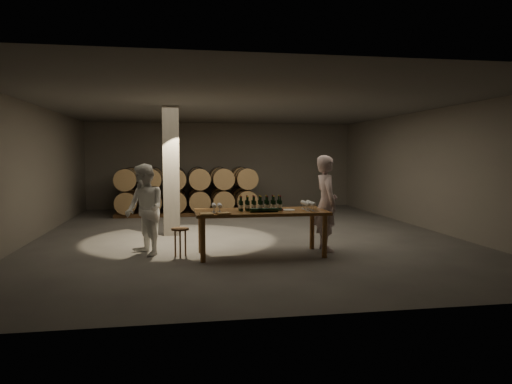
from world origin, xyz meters
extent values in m
plane|color=#4C4A48|center=(0.00, 0.00, 0.00)|extent=(12.00, 12.00, 0.00)
plane|color=#605E59|center=(0.00, 0.00, 3.20)|extent=(12.00, 12.00, 0.00)
plane|color=slate|center=(0.00, 6.00, 1.60)|extent=(10.00, 0.00, 10.00)
plane|color=slate|center=(0.00, -6.00, 1.60)|extent=(10.00, 0.00, 10.00)
plane|color=slate|center=(-5.00, 0.00, 1.60)|extent=(0.00, 12.00, 12.00)
plane|color=slate|center=(5.00, 0.00, 1.60)|extent=(0.00, 12.00, 12.00)
cube|color=gray|center=(-1.80, 0.20, 1.60)|extent=(0.40, 0.40, 3.20)
cylinder|color=brown|center=(-1.18, -2.93, 0.42)|extent=(0.10, 0.10, 0.84)
cylinder|color=brown|center=(1.18, -2.93, 0.42)|extent=(0.10, 0.10, 0.84)
cylinder|color=brown|center=(-1.18, -2.07, 0.42)|extent=(0.10, 0.10, 0.84)
cylinder|color=brown|center=(1.18, -2.07, 0.42)|extent=(0.10, 0.10, 0.84)
cube|color=brown|center=(0.00, -2.50, 0.87)|extent=(2.60, 1.10, 0.06)
cube|color=brown|center=(-1.35, 4.90, 0.06)|extent=(4.70, 0.10, 0.12)
cube|color=brown|center=(-1.35, 5.50, 0.06)|extent=(4.70, 0.10, 0.12)
cylinder|color=#987144|center=(-3.30, 5.20, 0.47)|extent=(0.70, 0.95, 0.70)
cylinder|color=black|center=(-3.30, 4.94, 0.47)|extent=(0.73, 0.04, 0.73)
cylinder|color=black|center=(-3.30, 5.46, 0.47)|extent=(0.73, 0.04, 0.73)
cylinder|color=#987144|center=(-2.52, 5.20, 0.47)|extent=(0.70, 0.95, 0.70)
cylinder|color=black|center=(-2.52, 4.94, 0.47)|extent=(0.73, 0.04, 0.73)
cylinder|color=black|center=(-2.52, 5.46, 0.47)|extent=(0.73, 0.04, 0.73)
cylinder|color=#987144|center=(-1.74, 5.20, 0.47)|extent=(0.70, 0.95, 0.70)
cylinder|color=black|center=(-1.74, 4.94, 0.47)|extent=(0.73, 0.04, 0.73)
cylinder|color=black|center=(-1.74, 5.46, 0.47)|extent=(0.73, 0.04, 0.73)
cylinder|color=#987144|center=(-0.96, 5.20, 0.47)|extent=(0.70, 0.95, 0.70)
cylinder|color=black|center=(-0.96, 4.94, 0.47)|extent=(0.73, 0.04, 0.73)
cylinder|color=black|center=(-0.96, 5.46, 0.47)|extent=(0.73, 0.04, 0.73)
cylinder|color=#987144|center=(-0.18, 5.20, 0.47)|extent=(0.70, 0.95, 0.70)
cylinder|color=black|center=(-0.18, 4.94, 0.47)|extent=(0.73, 0.04, 0.73)
cylinder|color=black|center=(-0.18, 5.46, 0.47)|extent=(0.73, 0.04, 0.73)
cylinder|color=#987144|center=(0.60, 5.20, 0.47)|extent=(0.70, 0.95, 0.70)
cylinder|color=black|center=(0.60, 4.94, 0.47)|extent=(0.73, 0.04, 0.73)
cylinder|color=black|center=(0.60, 5.46, 0.47)|extent=(0.73, 0.04, 0.73)
cylinder|color=#987144|center=(-3.30, 5.20, 1.21)|extent=(0.70, 0.95, 0.70)
cylinder|color=black|center=(-3.30, 4.94, 1.21)|extent=(0.73, 0.04, 0.73)
cylinder|color=black|center=(-3.30, 5.46, 1.21)|extent=(0.73, 0.04, 0.73)
cylinder|color=#987144|center=(-2.52, 5.20, 1.21)|extent=(0.70, 0.95, 0.70)
cylinder|color=black|center=(-2.52, 4.94, 1.21)|extent=(0.73, 0.04, 0.73)
cylinder|color=black|center=(-2.52, 5.46, 1.21)|extent=(0.73, 0.04, 0.73)
cylinder|color=#987144|center=(-1.74, 5.20, 1.21)|extent=(0.70, 0.95, 0.70)
cylinder|color=black|center=(-1.74, 4.94, 1.21)|extent=(0.73, 0.04, 0.73)
cylinder|color=black|center=(-1.74, 5.46, 1.21)|extent=(0.73, 0.04, 0.73)
cylinder|color=#987144|center=(-0.96, 5.20, 1.21)|extent=(0.70, 0.95, 0.70)
cylinder|color=black|center=(-0.96, 4.94, 1.21)|extent=(0.73, 0.04, 0.73)
cylinder|color=black|center=(-0.96, 5.46, 1.21)|extent=(0.73, 0.04, 0.73)
cylinder|color=#987144|center=(-0.18, 5.20, 1.21)|extent=(0.70, 0.95, 0.70)
cylinder|color=black|center=(-0.18, 4.94, 1.21)|extent=(0.73, 0.04, 0.73)
cylinder|color=black|center=(-0.18, 5.46, 1.21)|extent=(0.73, 0.04, 0.73)
cylinder|color=#987144|center=(0.60, 5.20, 1.21)|extent=(0.70, 0.95, 0.70)
cylinder|color=black|center=(0.60, 4.94, 1.21)|extent=(0.73, 0.04, 0.73)
cylinder|color=black|center=(0.60, 5.46, 1.21)|extent=(0.73, 0.04, 0.73)
cube|color=brown|center=(-1.35, 3.50, 0.06)|extent=(4.70, 0.10, 0.12)
cube|color=brown|center=(-1.35, 4.10, 0.06)|extent=(4.70, 0.10, 0.12)
cylinder|color=#987144|center=(-3.30, 3.80, 0.47)|extent=(0.70, 0.95, 0.70)
cylinder|color=black|center=(-3.30, 3.54, 0.47)|extent=(0.73, 0.04, 0.73)
cylinder|color=black|center=(-3.30, 4.06, 0.47)|extent=(0.73, 0.04, 0.73)
cylinder|color=#987144|center=(-2.52, 3.80, 0.47)|extent=(0.70, 0.95, 0.70)
cylinder|color=black|center=(-2.52, 3.54, 0.47)|extent=(0.73, 0.04, 0.73)
cylinder|color=black|center=(-2.52, 4.06, 0.47)|extent=(0.73, 0.04, 0.73)
cylinder|color=#987144|center=(-1.74, 3.80, 0.47)|extent=(0.70, 0.95, 0.70)
cylinder|color=black|center=(-1.74, 3.54, 0.47)|extent=(0.73, 0.04, 0.73)
cylinder|color=black|center=(-1.74, 4.06, 0.47)|extent=(0.73, 0.04, 0.73)
cylinder|color=#987144|center=(-0.96, 3.80, 0.47)|extent=(0.70, 0.95, 0.70)
cylinder|color=black|center=(-0.96, 3.54, 0.47)|extent=(0.73, 0.04, 0.73)
cylinder|color=black|center=(-0.96, 4.06, 0.47)|extent=(0.73, 0.04, 0.73)
cylinder|color=#987144|center=(-0.18, 3.80, 0.47)|extent=(0.70, 0.95, 0.70)
cylinder|color=black|center=(-0.18, 3.54, 0.47)|extent=(0.73, 0.04, 0.73)
cylinder|color=black|center=(-0.18, 4.06, 0.47)|extent=(0.73, 0.04, 0.73)
cylinder|color=#987144|center=(0.60, 3.80, 0.47)|extent=(0.70, 0.95, 0.70)
cylinder|color=black|center=(0.60, 3.54, 0.47)|extent=(0.73, 0.04, 0.73)
cylinder|color=black|center=(0.60, 4.06, 0.47)|extent=(0.73, 0.04, 0.73)
cylinder|color=#987144|center=(-3.30, 3.80, 1.21)|extent=(0.70, 0.95, 0.70)
cylinder|color=black|center=(-3.30, 3.54, 1.21)|extent=(0.73, 0.04, 0.73)
cylinder|color=black|center=(-3.30, 4.06, 1.21)|extent=(0.73, 0.04, 0.73)
cylinder|color=#987144|center=(-2.52, 3.80, 1.21)|extent=(0.70, 0.95, 0.70)
cylinder|color=black|center=(-2.52, 3.54, 1.21)|extent=(0.73, 0.04, 0.73)
cylinder|color=black|center=(-2.52, 4.06, 1.21)|extent=(0.73, 0.04, 0.73)
cylinder|color=#987144|center=(-1.74, 3.80, 1.21)|extent=(0.70, 0.95, 0.70)
cylinder|color=black|center=(-1.74, 3.54, 1.21)|extent=(0.73, 0.04, 0.73)
cylinder|color=black|center=(-1.74, 4.06, 1.21)|extent=(0.73, 0.04, 0.73)
cylinder|color=#987144|center=(-0.96, 3.80, 1.21)|extent=(0.70, 0.95, 0.70)
cylinder|color=black|center=(-0.96, 3.54, 1.21)|extent=(0.73, 0.04, 0.73)
cylinder|color=black|center=(-0.96, 4.06, 1.21)|extent=(0.73, 0.04, 0.73)
cylinder|color=#987144|center=(-0.18, 3.80, 1.21)|extent=(0.70, 0.95, 0.70)
cylinder|color=black|center=(-0.18, 3.54, 1.21)|extent=(0.73, 0.04, 0.73)
cylinder|color=black|center=(-0.18, 4.06, 1.21)|extent=(0.73, 0.04, 0.73)
cylinder|color=#987144|center=(0.60, 3.80, 1.21)|extent=(0.70, 0.95, 0.70)
cylinder|color=black|center=(0.60, 3.54, 1.21)|extent=(0.73, 0.04, 0.73)
cylinder|color=black|center=(0.60, 4.06, 1.21)|extent=(0.73, 0.04, 0.73)
cylinder|color=black|center=(-0.41, -2.58, 1.00)|extent=(0.07, 0.07, 0.20)
cylinder|color=silver|center=(-0.41, -2.58, 0.99)|extent=(0.08, 0.08, 0.06)
cylinder|color=black|center=(-0.41, -2.58, 1.14)|extent=(0.03, 0.03, 0.08)
cylinder|color=gold|center=(-0.41, -2.58, 1.19)|extent=(0.03, 0.03, 0.02)
cylinder|color=black|center=(-0.41, -2.43, 1.00)|extent=(0.07, 0.07, 0.20)
cylinder|color=silver|center=(-0.41, -2.43, 0.99)|extent=(0.08, 0.08, 0.06)
cylinder|color=black|center=(-0.41, -2.43, 1.14)|extent=(0.03, 0.03, 0.08)
cylinder|color=maroon|center=(-0.41, -2.43, 1.19)|extent=(0.03, 0.03, 0.02)
cylinder|color=black|center=(-0.28, -2.58, 1.00)|extent=(0.07, 0.07, 0.20)
cylinder|color=silver|center=(-0.28, -2.58, 0.99)|extent=(0.08, 0.08, 0.06)
cylinder|color=black|center=(-0.28, -2.58, 1.14)|extent=(0.03, 0.03, 0.08)
cylinder|color=maroon|center=(-0.28, -2.58, 1.19)|extent=(0.03, 0.03, 0.02)
cylinder|color=black|center=(-0.28, -2.43, 1.00)|extent=(0.07, 0.07, 0.20)
cylinder|color=silver|center=(-0.28, -2.43, 0.99)|extent=(0.08, 0.08, 0.06)
cylinder|color=black|center=(-0.28, -2.43, 1.14)|extent=(0.03, 0.03, 0.08)
cylinder|color=gold|center=(-0.28, -2.43, 1.19)|extent=(0.03, 0.03, 0.02)
cylinder|color=black|center=(-0.15, -2.58, 1.00)|extent=(0.07, 0.07, 0.20)
cylinder|color=silver|center=(-0.15, -2.58, 0.99)|extent=(0.08, 0.08, 0.06)
cylinder|color=black|center=(-0.15, -2.58, 1.14)|extent=(0.03, 0.03, 0.08)
cylinder|color=gold|center=(-0.15, -2.58, 1.19)|extent=(0.03, 0.03, 0.02)
cylinder|color=black|center=(-0.15, -2.43, 1.00)|extent=(0.07, 0.07, 0.20)
cylinder|color=silver|center=(-0.15, -2.43, 0.99)|extent=(0.08, 0.08, 0.06)
cylinder|color=black|center=(-0.15, -2.43, 1.14)|extent=(0.03, 0.03, 0.08)
cylinder|color=maroon|center=(-0.15, -2.43, 1.19)|extent=(0.03, 0.03, 0.02)
cylinder|color=black|center=(-0.02, -2.58, 1.00)|extent=(0.07, 0.07, 0.20)
cylinder|color=silver|center=(-0.02, -2.58, 0.99)|extent=(0.08, 0.08, 0.06)
cylinder|color=black|center=(-0.02, -2.58, 1.14)|extent=(0.03, 0.03, 0.08)
cylinder|color=maroon|center=(-0.02, -2.58, 1.19)|extent=(0.03, 0.03, 0.02)
cylinder|color=black|center=(-0.02, -2.43, 1.00)|extent=(0.07, 0.07, 0.20)
cylinder|color=silver|center=(-0.02, -2.43, 0.99)|extent=(0.08, 0.08, 0.06)
cylinder|color=black|center=(-0.02, -2.43, 1.14)|extent=(0.03, 0.03, 0.08)
cylinder|color=gold|center=(-0.02, -2.43, 1.19)|extent=(0.03, 0.03, 0.02)
cylinder|color=black|center=(0.11, -2.58, 1.00)|extent=(0.07, 0.07, 0.20)
cylinder|color=silver|center=(0.11, -2.58, 0.99)|extent=(0.08, 0.08, 0.06)
cylinder|color=black|center=(0.11, -2.58, 1.14)|extent=(0.03, 0.03, 0.08)
cylinder|color=gold|center=(0.11, -2.58, 1.19)|extent=(0.03, 0.03, 0.02)
cylinder|color=black|center=(0.11, -2.43, 1.00)|extent=(0.07, 0.07, 0.20)
cylinder|color=silver|center=(0.11, -2.43, 0.99)|extent=(0.08, 0.08, 0.06)
cylinder|color=black|center=(0.11, -2.43, 1.14)|extent=(0.03, 0.03, 0.08)
cylinder|color=maroon|center=(0.11, -2.43, 1.19)|extent=(0.03, 0.03, 0.02)
cylinder|color=black|center=(0.24, -2.58, 1.00)|extent=(0.07, 0.07, 0.20)
cylinder|color=silver|center=(0.24, -2.58, 0.99)|extent=(0.08, 0.08, 0.06)
cylinder|color=black|center=(0.24, -2.58, 1.14)|extent=(0.03, 0.03, 0.08)
cylinder|color=maroon|center=(0.24, -2.58, 1.19)|extent=(0.03, 0.03, 0.02)
cylinder|color=black|center=(0.24, -2.43, 1.00)|extent=(0.07, 0.07, 0.20)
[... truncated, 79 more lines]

